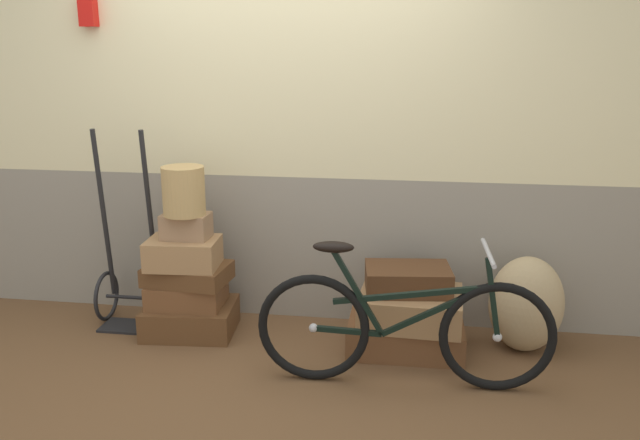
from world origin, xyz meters
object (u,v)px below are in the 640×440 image
object	(u,v)px
suitcase_0	(190,318)
suitcase_6	(411,307)
wicker_basket	(184,191)
suitcase_1	(187,293)
suitcase_3	(183,253)
suitcase_2	(188,274)
suitcase_4	(186,226)
suitcase_5	(405,335)
burlap_sack	(526,304)
bicycle	(403,328)
suitcase_7	(408,279)
luggage_trolley	(131,282)

from	to	relation	value
suitcase_0	suitcase_6	distance (m)	1.42
suitcase_6	wicker_basket	distance (m)	1.54
wicker_basket	suitcase_1	bearing A→B (deg)	131.75
suitcase_3	wicker_basket	bearing A→B (deg)	9.36
suitcase_1	suitcase_2	distance (m)	0.13
suitcase_4	wicker_basket	bearing A→B (deg)	-79.66
suitcase_5	suitcase_6	xyz separation A→B (m)	(0.03, -0.01, 0.19)
suitcase_1	burlap_sack	distance (m)	2.10
suitcase_6	bicycle	world-z (taller)	bicycle
suitcase_6	suitcase_7	distance (m)	0.17
suitcase_7	suitcase_5	bearing A→B (deg)	-101.80
suitcase_0	wicker_basket	xyz separation A→B (m)	(0.01, -0.03, 0.85)
suitcase_4	suitcase_5	bearing A→B (deg)	-1.83
suitcase_2	suitcase_5	xyz separation A→B (m)	(1.38, -0.05, -0.31)
wicker_basket	bicycle	distance (m)	1.56
suitcase_0	burlap_sack	world-z (taller)	burlap_sack
suitcase_7	bicycle	size ratio (longest dim) A/B	0.31
suitcase_4	suitcase_6	distance (m)	1.47
suitcase_5	suitcase_4	bearing A→B (deg)	177.70
suitcase_4	burlap_sack	world-z (taller)	suitcase_4
suitcase_2	suitcase_4	distance (m)	0.32
suitcase_5	bicycle	size ratio (longest dim) A/B	0.43
wicker_basket	bicycle	xyz separation A→B (m)	(1.36, -0.46, -0.61)
suitcase_6	burlap_sack	distance (m)	0.69
burlap_sack	suitcase_5	bearing A→B (deg)	-171.81
suitcase_1	luggage_trolley	world-z (taller)	luggage_trolley
burlap_sack	bicycle	distance (m)	0.90
suitcase_1	burlap_sack	xyz separation A→B (m)	(2.10, 0.06, 0.03)
suitcase_2	bicycle	world-z (taller)	bicycle
suitcase_2	suitcase_7	size ratio (longest dim) A/B	1.01
suitcase_1	burlap_sack	size ratio (longest dim) A/B	0.79
suitcase_0	suitcase_2	distance (m)	0.30
suitcase_4	luggage_trolley	world-z (taller)	luggage_trolley
suitcase_5	luggage_trolley	distance (m)	1.83
suitcase_0	luggage_trolley	size ratio (longest dim) A/B	0.44
luggage_trolley	suitcase_4	bearing A→B (deg)	-12.98
suitcase_6	bicycle	distance (m)	0.44
suitcase_4	bicycle	size ratio (longest dim) A/B	0.18
suitcase_2	suitcase_7	distance (m)	1.38
suitcase_3	suitcase_4	size ratio (longest dim) A/B	1.52
suitcase_3	burlap_sack	xyz separation A→B (m)	(2.10, 0.09, -0.25)
burlap_sack	bicycle	size ratio (longest dim) A/B	0.37
suitcase_0	bicycle	world-z (taller)	bicycle
burlap_sack	suitcase_3	bearing A→B (deg)	-177.53
suitcase_5	suitcase_6	distance (m)	0.19
suitcase_6	luggage_trolley	xyz separation A→B (m)	(-1.84, 0.15, 0.01)
suitcase_2	wicker_basket	bearing A→B (deg)	-61.82
suitcase_3	suitcase_4	distance (m)	0.17
suitcase_6	suitcase_7	bearing A→B (deg)	132.27
suitcase_0	burlap_sack	distance (m)	2.10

